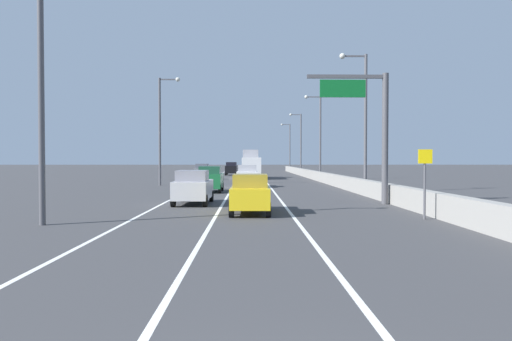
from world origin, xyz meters
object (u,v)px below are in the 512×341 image
Objects in this scene: car_silver_2 at (193,187)px; car_green_5 at (210,179)px; car_white_4 at (247,176)px; lamp_post_left_mid at (162,124)px; car_black_0 at (232,169)px; car_yellow_1 at (250,194)px; lamp_post_right_second at (362,113)px; lamp_post_right_third at (318,132)px; lamp_post_right_fifth at (289,144)px; speed_advisory_sign at (425,178)px; car_gray_3 at (202,172)px; box_truck at (251,165)px; lamp_post_right_fourth at (299,139)px; overhead_sign_gantry at (372,122)px; lamp_post_left_near at (47,69)px.

car_green_5 is (0.16, 10.06, 0.04)m from car_silver_2.
car_white_4 is at bearing 79.57° from car_silver_2.
lamp_post_left_mid reaches higher than car_black_0.
car_yellow_1 is at bearing -89.46° from car_white_4.
lamp_post_right_second and lamp_post_right_third have the same top height.
lamp_post_right_second is at bearing 57.20° from car_yellow_1.
car_green_5 is (-11.82, -22.14, -5.08)m from lamp_post_right_third.
car_yellow_1 is (-8.96, -83.40, -5.15)m from lamp_post_right_fifth.
car_white_4 is at bearing 107.85° from speed_advisory_sign.
lamp_post_left_mid is at bearing 109.73° from car_yellow_1.
lamp_post_right_third reaches higher than speed_advisory_sign.
car_gray_3 reaches higher than car_yellow_1.
lamp_post_left_mid reaches higher than car_green_5.
car_gray_3 is at bearing -152.10° from box_truck.
lamp_post_right_fourth is 1.00× the size of lamp_post_right_fifth.
lamp_post_left_near is (-14.90, -8.31, 1.36)m from overhead_sign_gantry.
overhead_sign_gantry is 9.28m from lamp_post_right_second.
car_yellow_1 is (7.91, 3.98, -5.15)m from lamp_post_left_near.
car_white_4 is 0.98× the size of car_green_5.
speed_advisory_sign is 0.72× the size of car_black_0.
lamp_post_left_mid is 1.16× the size of box_truck.
overhead_sign_gantry is at bearing -93.04° from lamp_post_right_third.
box_truck is (-6.80, 36.49, -2.95)m from overhead_sign_gantry.
lamp_post_right_fourth reaches higher than car_silver_2.
lamp_post_right_third is 21.48m from lamp_post_left_mid.
overhead_sign_gantry is 0.70× the size of lamp_post_right_fifth.
overhead_sign_gantry is at bearing -91.42° from lamp_post_right_fifth.
car_green_5 is (-3.10, 14.57, 0.08)m from car_yellow_1.
speed_advisory_sign is 0.28× the size of lamp_post_right_third.
speed_advisory_sign reaches higher than car_green_5.
lamp_post_left_near is 10.24m from car_yellow_1.
car_silver_2 is (-0.36, -49.82, -0.08)m from car_black_0.
car_green_5 is at bearing 174.13° from lamp_post_right_second.
overhead_sign_gantry is 14.86m from car_green_5.
lamp_post_right_fifth reaches higher than car_white_4.
lamp_post_right_fourth is 27.47m from car_gray_3.
lamp_post_left_near is 41.86m from car_gray_3.
lamp_post_right_third is at bearing 36.17° from lamp_post_left_mid.
car_green_5 is 26.46m from box_truck.
lamp_post_right_third is at bearing -25.72° from box_truck.
lamp_post_right_second is 12.81m from car_white_4.
lamp_post_right_second is 2.54× the size of car_gray_3.
lamp_post_right_fifth and lamp_post_left_mid have the same top height.
lamp_post_right_fourth is at bearing 88.09° from overhead_sign_gantry.
lamp_post_right_fifth is 63.11m from car_white_4.
car_black_0 is at bearing 123.43° from lamp_post_right_third.
car_black_0 is (-11.52, 40.96, -5.03)m from lamp_post_right_second.
lamp_post_right_second is 2.56× the size of car_black_0.
lamp_post_right_fourth is at bearing 77.69° from car_silver_2.
lamp_post_right_second is 70.04m from lamp_post_right_fifth.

